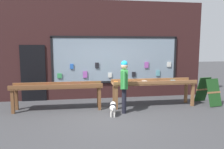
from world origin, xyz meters
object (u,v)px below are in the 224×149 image
object	(u,v)px
person_browsing	(124,83)
display_table_right	(153,85)
display_table_left	(58,88)
sandwich_board_sign	(208,91)
small_dog	(113,107)

from	to	relation	value
person_browsing	display_table_right	bearing A→B (deg)	-49.97
display_table_left	person_browsing	bearing A→B (deg)	-16.67
sandwich_board_sign	small_dog	bearing A→B (deg)	-177.32
display_table_right	person_browsing	xyz separation A→B (m)	(-1.17, -0.62, 0.20)
display_table_right	sandwich_board_sign	size ratio (longest dim) A/B	3.10
person_browsing	display_table_left	bearing A→B (deg)	85.41
small_dog	display_table_left	bearing A→B (deg)	73.95
small_dog	display_table_right	bearing A→B (deg)	-49.75
sandwich_board_sign	display_table_left	bearing A→B (deg)	169.50
person_browsing	sandwich_board_sign	xyz separation A→B (m)	(3.16, 0.51, -0.46)
display_table_left	display_table_right	xyz separation A→B (m)	(3.22, 0.00, 0.04)
display_table_right	sandwich_board_sign	distance (m)	2.01
display_table_left	display_table_right	size ratio (longest dim) A/B	1.00
display_table_right	sandwich_board_sign	xyz separation A→B (m)	(1.99, -0.11, -0.27)
display_table_left	small_dog	xyz separation A→B (m)	(1.67, -0.86, -0.45)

